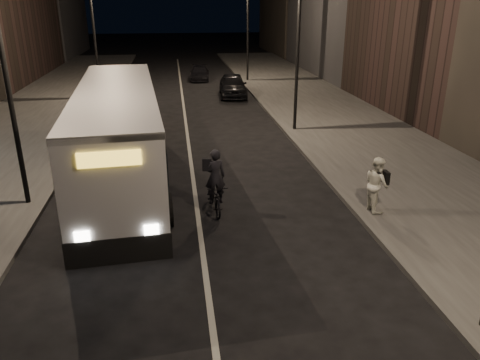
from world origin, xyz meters
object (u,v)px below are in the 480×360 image
object	(u,v)px
cyclist_on_bicycle	(215,191)
pedestrian_woman	(377,184)
city_bus	(119,130)
streetlight_left_near	(9,41)
streetlight_left_far	(97,18)
car_near	(233,85)
streetlight_right_mid	(293,25)
car_mid	(133,84)
car_far	(200,73)
streetlight_right_far	(245,15)

from	to	relation	value
cyclist_on_bicycle	pedestrian_woman	bearing A→B (deg)	-15.89
city_bus	pedestrian_woman	xyz separation A→B (m)	(8.34, -4.51, -0.86)
cyclist_on_bicycle	city_bus	bearing A→B (deg)	127.62
streetlight_left_near	cyclist_on_bicycle	bearing A→B (deg)	-11.98
city_bus	pedestrian_woman	distance (m)	9.52
streetlight_left_far	car_near	distance (m)	10.03
streetlight_right_mid	cyclist_on_bicycle	bearing A→B (deg)	-117.11
city_bus	car_mid	world-z (taller)	city_bus
car_far	streetlight_right_mid	bearing A→B (deg)	-73.98
streetlight_left_near	streetlight_right_far	bearing A→B (deg)	66.04
cyclist_on_bicycle	car_mid	size ratio (longest dim) A/B	0.52
streetlight_left_near	car_near	distance (m)	20.63
streetlight_left_far	streetlight_right_far	bearing A→B (deg)	29.36
streetlight_right_far	streetlight_left_far	xyz separation A→B (m)	(-10.66, -6.00, 0.00)
car_near	car_far	world-z (taller)	car_near
streetlight_left_far	cyclist_on_bicycle	world-z (taller)	streetlight_left_far
streetlight_left_near	car_far	xyz separation A→B (m)	(7.02, 25.64, -4.80)
streetlight_left_far	car_near	xyz separation A→B (m)	(8.93, 0.02, -4.57)
streetlight_left_far	city_bus	xyz separation A→B (m)	(2.64, -15.71, -3.45)
streetlight_left_far	city_bus	distance (m)	16.30
city_bus	pedestrian_woman	size ratio (longest dim) A/B	7.39
cyclist_on_bicycle	car_mid	xyz separation A→B (m)	(-4.15, 21.52, -0.03)
cyclist_on_bicycle	car_mid	world-z (taller)	cyclist_on_bicycle
streetlight_right_far	cyclist_on_bicycle	xyz separation A→B (m)	(-4.74, -25.26, -4.64)
streetlight_right_mid	cyclist_on_bicycle	world-z (taller)	streetlight_right_mid
streetlight_right_far	car_mid	xyz separation A→B (m)	(-8.89, -3.74, -4.67)
car_mid	streetlight_left_far	bearing A→B (deg)	45.45
car_mid	car_far	distance (m)	7.52
pedestrian_woman	car_near	distance (m)	20.35
city_bus	pedestrian_woman	world-z (taller)	city_bus
streetlight_left_near	city_bus	xyz separation A→B (m)	(2.64, 2.29, -3.45)
cyclist_on_bicycle	car_near	world-z (taller)	cyclist_on_bicycle
streetlight_left_far	car_mid	size ratio (longest dim) A/B	1.94
streetlight_left_near	car_near	bearing A→B (deg)	63.64
streetlight_right_far	car_far	size ratio (longest dim) A/B	2.09
streetlight_right_mid	car_mid	distance (m)	15.85
city_bus	car_mid	bearing A→B (deg)	88.36
car_near	city_bus	bearing A→B (deg)	-107.91
streetlight_left_near	streetlight_left_far	bearing A→B (deg)	90.00
city_bus	cyclist_on_bicycle	world-z (taller)	city_bus
city_bus	streetlight_left_far	bearing A→B (deg)	95.14
streetlight_right_mid	streetlight_left_near	distance (m)	13.33
streetlight_left_near	pedestrian_woman	xyz separation A→B (m)	(10.98, -2.22, -4.31)
streetlight_left_near	streetlight_left_far	distance (m)	18.00
car_mid	car_far	size ratio (longest dim) A/B	1.08
streetlight_right_mid	car_near	world-z (taller)	streetlight_right_mid
city_bus	streetlight_right_far	bearing A→B (deg)	65.31
streetlight_right_far	pedestrian_woman	xyz separation A→B (m)	(0.32, -26.22, -4.31)
cyclist_on_bicycle	pedestrian_woman	world-z (taller)	cyclist_on_bicycle
cyclist_on_bicycle	car_far	bearing A→B (deg)	82.53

